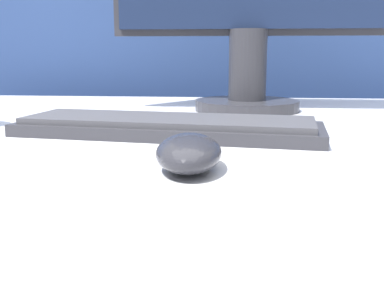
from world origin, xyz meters
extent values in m
cube|color=navy|center=(0.00, 0.73, 0.60)|extent=(5.00, 0.03, 1.20)
ellipsoid|color=#232328|center=(-0.08, -0.12, 0.78)|extent=(0.07, 0.11, 0.03)
cube|color=#28282D|center=(-0.12, 0.06, 0.77)|extent=(0.42, 0.17, 0.02)
cube|color=#38383D|center=(-0.12, 0.06, 0.78)|extent=(0.39, 0.16, 0.01)
cylinder|color=#28282D|center=(-0.01, 0.34, 0.77)|extent=(0.20, 0.20, 0.02)
cylinder|color=#28282D|center=(-0.01, 0.34, 0.85)|extent=(0.07, 0.07, 0.13)
camera|label=1|loc=(-0.04, -0.52, 0.87)|focal=42.00mm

